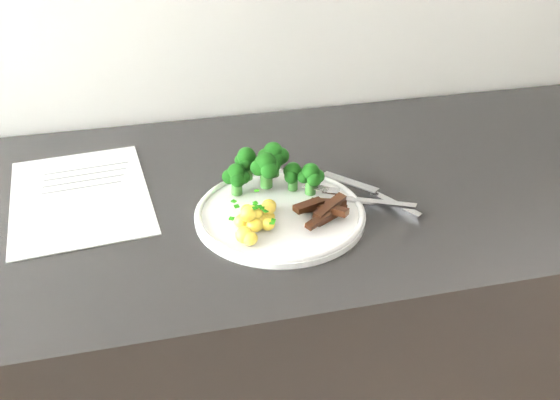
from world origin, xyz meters
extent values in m
cube|color=black|center=(0.15, 1.68, 0.46)|extent=(2.43, 0.61, 0.91)
cube|color=silver|center=(-0.15, 1.72, 0.91)|extent=(0.24, 0.32, 0.00)
cube|color=slate|center=(-0.15, 1.81, 0.91)|extent=(0.14, 0.02, 0.00)
cube|color=slate|center=(-0.15, 1.79, 0.91)|extent=(0.13, 0.02, 0.00)
cube|color=slate|center=(-0.15, 1.77, 0.91)|extent=(0.13, 0.02, 0.00)
cube|color=slate|center=(-0.15, 1.75, 0.91)|extent=(0.12, 0.01, 0.00)
cylinder|color=white|center=(0.14, 1.59, 0.92)|extent=(0.26, 0.26, 0.01)
torus|color=white|center=(0.14, 1.59, 0.92)|extent=(0.25, 0.25, 0.01)
cylinder|color=#2C6123|center=(0.13, 1.65, 0.94)|extent=(0.02, 0.02, 0.03)
sphere|color=black|center=(0.15, 1.66, 0.97)|extent=(0.02, 0.02, 0.02)
sphere|color=black|center=(0.13, 1.66, 0.97)|extent=(0.03, 0.03, 0.03)
sphere|color=black|center=(0.12, 1.65, 0.97)|extent=(0.03, 0.03, 0.03)
sphere|color=black|center=(0.14, 1.64, 0.97)|extent=(0.03, 0.03, 0.03)
sphere|color=black|center=(0.13, 1.65, 0.98)|extent=(0.03, 0.03, 0.03)
cylinder|color=#2C6123|center=(0.18, 1.65, 0.93)|extent=(0.02, 0.02, 0.02)
sphere|color=black|center=(0.19, 1.65, 0.95)|extent=(0.02, 0.02, 0.02)
sphere|color=black|center=(0.17, 1.66, 0.95)|extent=(0.02, 0.02, 0.02)
sphere|color=black|center=(0.17, 1.64, 0.95)|extent=(0.02, 0.02, 0.02)
sphere|color=black|center=(0.18, 1.65, 0.96)|extent=(0.03, 0.03, 0.03)
cylinder|color=#2C6123|center=(0.09, 1.66, 0.93)|extent=(0.02, 0.02, 0.02)
sphere|color=black|center=(0.10, 1.65, 0.95)|extent=(0.02, 0.02, 0.02)
sphere|color=black|center=(0.09, 1.67, 0.95)|extent=(0.02, 0.02, 0.02)
sphere|color=black|center=(0.08, 1.66, 0.95)|extent=(0.02, 0.02, 0.02)
sphere|color=black|center=(0.09, 1.65, 0.95)|extent=(0.02, 0.02, 0.02)
sphere|color=black|center=(0.09, 1.66, 0.96)|extent=(0.03, 0.03, 0.03)
cylinder|color=#2C6123|center=(0.15, 1.68, 0.94)|extent=(0.02, 0.02, 0.03)
sphere|color=black|center=(0.17, 1.68, 0.97)|extent=(0.03, 0.03, 0.03)
sphere|color=black|center=(0.16, 1.70, 0.96)|extent=(0.02, 0.02, 0.02)
sphere|color=black|center=(0.14, 1.69, 0.97)|extent=(0.03, 0.03, 0.03)
sphere|color=black|center=(0.16, 1.67, 0.97)|extent=(0.03, 0.03, 0.03)
sphere|color=black|center=(0.15, 1.68, 0.97)|extent=(0.03, 0.03, 0.03)
cylinder|color=#2C6123|center=(0.11, 1.68, 0.94)|extent=(0.02, 0.02, 0.02)
sphere|color=black|center=(0.12, 1.68, 0.96)|extent=(0.02, 0.02, 0.02)
sphere|color=black|center=(0.10, 1.69, 0.96)|extent=(0.02, 0.02, 0.02)
sphere|color=black|center=(0.11, 1.67, 0.96)|extent=(0.02, 0.02, 0.02)
sphere|color=black|center=(0.11, 1.68, 0.97)|extent=(0.03, 0.03, 0.03)
cylinder|color=#2C6123|center=(0.20, 1.63, 0.93)|extent=(0.02, 0.02, 0.02)
sphere|color=black|center=(0.21, 1.63, 0.95)|extent=(0.02, 0.02, 0.02)
sphere|color=black|center=(0.20, 1.64, 0.95)|extent=(0.02, 0.02, 0.02)
sphere|color=black|center=(0.19, 1.63, 0.95)|extent=(0.02, 0.02, 0.02)
sphere|color=black|center=(0.20, 1.62, 0.95)|extent=(0.02, 0.02, 0.02)
sphere|color=black|center=(0.20, 1.63, 0.96)|extent=(0.03, 0.03, 0.03)
ellipsoid|color=yellow|center=(0.13, 1.60, 0.93)|extent=(0.02, 0.02, 0.02)
ellipsoid|color=yellow|center=(0.10, 1.55, 0.93)|extent=(0.03, 0.02, 0.02)
ellipsoid|color=yellow|center=(0.10, 1.56, 0.93)|extent=(0.02, 0.02, 0.02)
ellipsoid|color=yellow|center=(0.08, 1.53, 0.93)|extent=(0.03, 0.03, 0.02)
ellipsoid|color=yellow|center=(0.08, 1.57, 0.93)|extent=(0.02, 0.02, 0.02)
ellipsoid|color=yellow|center=(0.11, 1.56, 0.93)|extent=(0.02, 0.02, 0.02)
ellipsoid|color=yellow|center=(0.11, 1.55, 0.93)|extent=(0.02, 0.02, 0.02)
ellipsoid|color=yellow|center=(0.10, 1.57, 0.93)|extent=(0.02, 0.02, 0.02)
ellipsoid|color=yellow|center=(0.12, 1.57, 0.93)|extent=(0.02, 0.02, 0.02)
ellipsoid|color=yellow|center=(0.09, 1.56, 0.95)|extent=(0.02, 0.02, 0.02)
ellipsoid|color=yellow|center=(0.12, 1.57, 0.95)|extent=(0.02, 0.02, 0.02)
ellipsoid|color=yellow|center=(0.09, 1.60, 0.93)|extent=(0.02, 0.02, 0.02)
ellipsoid|color=yellow|center=(0.09, 1.57, 0.95)|extent=(0.02, 0.02, 0.02)
ellipsoid|color=yellow|center=(0.08, 1.52, 0.93)|extent=(0.02, 0.02, 0.02)
ellipsoid|color=yellow|center=(0.10, 1.56, 0.94)|extent=(0.02, 0.02, 0.02)
ellipsoid|color=yellow|center=(0.09, 1.56, 0.95)|extent=(0.02, 0.02, 0.02)
cube|color=#146008|center=(0.11, 1.54, 0.96)|extent=(0.01, 0.01, 0.00)
cube|color=#146008|center=(0.11, 1.56, 0.95)|extent=(0.01, 0.01, 0.00)
cube|color=#146008|center=(0.07, 1.58, 0.95)|extent=(0.01, 0.01, 0.00)
cube|color=#146008|center=(0.10, 1.56, 0.96)|extent=(0.01, 0.01, 0.00)
cube|color=#146008|center=(0.11, 1.56, 0.95)|extent=(0.01, 0.01, 0.00)
cube|color=#146008|center=(0.10, 1.57, 0.96)|extent=(0.01, 0.01, 0.00)
cube|color=#146008|center=(0.10, 1.57, 0.95)|extent=(0.01, 0.01, 0.00)
cube|color=#146008|center=(0.10, 1.56, 0.96)|extent=(0.01, 0.01, 0.00)
cube|color=#146008|center=(0.11, 1.52, 0.95)|extent=(0.01, 0.01, 0.00)
cube|color=#146008|center=(0.10, 1.57, 0.95)|extent=(0.01, 0.01, 0.00)
cube|color=#146008|center=(0.12, 1.53, 0.95)|extent=(0.01, 0.01, 0.00)
cube|color=#146008|center=(0.11, 1.60, 0.96)|extent=(0.01, 0.01, 0.00)
cube|color=#146008|center=(0.07, 1.59, 0.95)|extent=(0.01, 0.01, 0.00)
cube|color=#146008|center=(0.06, 1.55, 0.95)|extent=(0.01, 0.01, 0.00)
cube|color=black|center=(0.20, 1.58, 0.93)|extent=(0.05, 0.01, 0.01)
cube|color=black|center=(0.22, 1.59, 0.93)|extent=(0.05, 0.03, 0.01)
cube|color=black|center=(0.21, 1.57, 0.93)|extent=(0.04, 0.04, 0.01)
cube|color=black|center=(0.20, 1.55, 0.93)|extent=(0.05, 0.04, 0.01)
cube|color=black|center=(0.21, 1.57, 0.93)|extent=(0.06, 0.04, 0.01)
cube|color=black|center=(0.19, 1.54, 0.93)|extent=(0.05, 0.04, 0.01)
cube|color=black|center=(0.22, 1.57, 0.93)|extent=(0.05, 0.03, 0.01)
cube|color=black|center=(0.21, 1.56, 0.94)|extent=(0.06, 0.05, 0.02)
cube|color=black|center=(0.18, 1.57, 0.94)|extent=(0.05, 0.03, 0.01)
cube|color=black|center=(0.21, 1.56, 0.93)|extent=(0.06, 0.05, 0.01)
cube|color=#B9B8BD|center=(0.29, 1.57, 0.93)|extent=(0.10, 0.08, 0.02)
cube|color=#B9B8BD|center=(0.23, 1.62, 0.93)|extent=(0.03, 0.03, 0.01)
cylinder|color=#B9B8BD|center=(0.21, 1.64, 0.93)|extent=(0.03, 0.02, 0.00)
cylinder|color=#B9B8BD|center=(0.21, 1.63, 0.93)|extent=(0.03, 0.02, 0.00)
cylinder|color=#B9B8BD|center=(0.21, 1.63, 0.93)|extent=(0.03, 0.02, 0.00)
cylinder|color=#B9B8BD|center=(0.21, 1.62, 0.93)|extent=(0.03, 0.02, 0.00)
cube|color=#B9B8BD|center=(0.27, 1.64, 0.93)|extent=(0.07, 0.10, 0.01)
cube|color=#B9B8BD|center=(0.32, 1.57, 0.92)|extent=(0.06, 0.08, 0.01)
camera|label=1|loc=(-0.04, 0.84, 1.42)|focal=39.18mm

